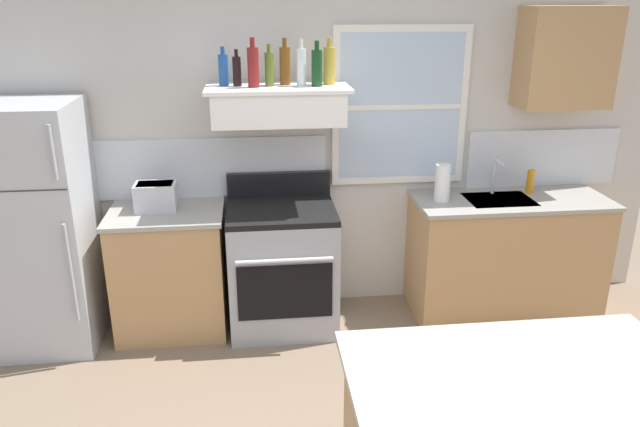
% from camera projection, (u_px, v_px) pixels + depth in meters
% --- Properties ---
extents(back_wall, '(5.40, 0.11, 2.70)m').
position_uv_depth(back_wall, '(315.00, 134.00, 4.45)').
color(back_wall, beige).
rests_on(back_wall, ground_plane).
extents(refrigerator, '(0.70, 0.72, 1.69)m').
position_uv_depth(refrigerator, '(36.00, 228.00, 4.06)').
color(refrigerator, '#B7BABC').
rests_on(refrigerator, ground_plane).
extents(counter_left_of_stove, '(0.79, 0.63, 0.91)m').
position_uv_depth(counter_left_of_stove, '(171.00, 270.00, 4.34)').
color(counter_left_of_stove, tan).
rests_on(counter_left_of_stove, ground_plane).
extents(toaster, '(0.30, 0.20, 0.19)m').
position_uv_depth(toaster, '(156.00, 196.00, 4.18)').
color(toaster, silver).
rests_on(toaster, counter_left_of_stove).
extents(stove_range, '(0.76, 0.69, 1.09)m').
position_uv_depth(stove_range, '(282.00, 266.00, 4.39)').
color(stove_range, '#9EA0A5').
rests_on(stove_range, ground_plane).
extents(range_hood_shelf, '(0.96, 0.52, 0.24)m').
position_uv_depth(range_hood_shelf, '(278.00, 104.00, 4.08)').
color(range_hood_shelf, white).
extents(bottle_blue_liqueur, '(0.07, 0.07, 0.25)m').
position_uv_depth(bottle_blue_liqueur, '(223.00, 69.00, 4.02)').
color(bottle_blue_liqueur, '#1E478C').
rests_on(bottle_blue_liqueur, range_hood_shelf).
extents(bottle_balsamic_dark, '(0.06, 0.06, 0.24)m').
position_uv_depth(bottle_balsamic_dark, '(237.00, 71.00, 3.99)').
color(bottle_balsamic_dark, black).
rests_on(bottle_balsamic_dark, range_hood_shelf).
extents(bottle_red_label_wine, '(0.07, 0.07, 0.32)m').
position_uv_depth(bottle_red_label_wine, '(253.00, 67.00, 3.94)').
color(bottle_red_label_wine, maroon).
rests_on(bottle_red_label_wine, range_hood_shelf).
extents(bottle_olive_oil_square, '(0.06, 0.06, 0.27)m').
position_uv_depth(bottle_olive_oil_square, '(269.00, 69.00, 3.99)').
color(bottle_olive_oil_square, '#4C601E').
rests_on(bottle_olive_oil_square, range_hood_shelf).
extents(bottle_amber_wine, '(0.07, 0.07, 0.31)m').
position_uv_depth(bottle_amber_wine, '(285.00, 65.00, 4.06)').
color(bottle_amber_wine, brown).
rests_on(bottle_amber_wine, range_hood_shelf).
extents(bottle_clear_tall, '(0.06, 0.06, 0.30)m').
position_uv_depth(bottle_clear_tall, '(301.00, 66.00, 4.00)').
color(bottle_clear_tall, silver).
rests_on(bottle_clear_tall, range_hood_shelf).
extents(bottle_dark_green_wine, '(0.07, 0.07, 0.29)m').
position_uv_depth(bottle_dark_green_wine, '(317.00, 67.00, 3.98)').
color(bottle_dark_green_wine, '#143819').
rests_on(bottle_dark_green_wine, range_hood_shelf).
extents(bottle_champagne_gold_foil, '(0.08, 0.08, 0.31)m').
position_uv_depth(bottle_champagne_gold_foil, '(329.00, 65.00, 4.07)').
color(bottle_champagne_gold_foil, '#B29333').
rests_on(bottle_champagne_gold_foil, range_hood_shelf).
extents(counter_right_with_sink, '(1.43, 0.63, 0.91)m').
position_uv_depth(counter_right_with_sink, '(505.00, 254.00, 4.61)').
color(counter_right_with_sink, tan).
rests_on(counter_right_with_sink, ground_plane).
extents(sink_faucet, '(0.03, 0.17, 0.28)m').
position_uv_depth(sink_faucet, '(496.00, 172.00, 4.47)').
color(sink_faucet, silver).
rests_on(sink_faucet, counter_right_with_sink).
extents(paper_towel_roll, '(0.11, 0.11, 0.27)m').
position_uv_depth(paper_towel_roll, '(443.00, 183.00, 4.35)').
color(paper_towel_roll, white).
rests_on(paper_towel_roll, counter_right_with_sink).
extents(dish_soap_bottle, '(0.06, 0.06, 0.18)m').
position_uv_depth(dish_soap_bottle, '(530.00, 181.00, 4.53)').
color(dish_soap_bottle, orange).
rests_on(dish_soap_bottle, counter_right_with_sink).
extents(upper_cabinet_right, '(0.64, 0.32, 0.70)m').
position_uv_depth(upper_cabinet_right, '(566.00, 58.00, 4.28)').
color(upper_cabinet_right, tan).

